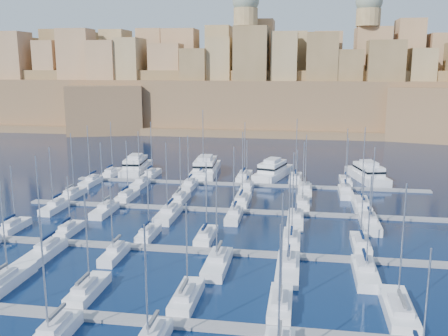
% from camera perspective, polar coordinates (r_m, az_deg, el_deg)
% --- Properties ---
extents(ground, '(600.00, 600.00, 0.00)m').
position_cam_1_polar(ground, '(88.28, 0.05, -6.84)').
color(ground, black).
rests_on(ground, ground).
extents(pontoon_near, '(84.00, 2.00, 0.40)m').
position_cam_1_polar(pontoon_near, '(57.59, -5.60, -17.25)').
color(pontoon_near, slate).
rests_on(pontoon_near, ground).
extents(pontoon_mid_near, '(84.00, 2.00, 0.40)m').
position_cam_1_polar(pontoon_mid_near, '(77.08, -1.39, -9.48)').
color(pontoon_mid_near, slate).
rests_on(pontoon_mid_near, ground).
extents(pontoon_mid_far, '(84.00, 2.00, 0.40)m').
position_cam_1_polar(pontoon_mid_far, '(97.65, 0.99, -4.89)').
color(pontoon_mid_far, slate).
rests_on(pontoon_mid_far, ground).
extents(pontoon_far, '(84.00, 2.00, 0.40)m').
position_cam_1_polar(pontoon_far, '(118.73, 2.52, -1.90)').
color(pontoon_far, slate).
rests_on(pontoon_far, ground).
extents(sailboat_1, '(3.09, 10.31, 14.62)m').
position_cam_1_polar(sailboat_1, '(71.67, -23.72, -11.71)').
color(sailboat_1, white).
rests_on(sailboat_1, ground).
extents(sailboat_2, '(2.62, 8.73, 13.12)m').
position_cam_1_polar(sailboat_2, '(65.70, -15.30, -13.30)').
color(sailboat_2, white).
rests_on(sailboat_2, ground).
extents(sailboat_3, '(2.68, 8.93, 12.55)m').
position_cam_1_polar(sailboat_3, '(61.95, -4.32, -14.49)').
color(sailboat_3, white).
rests_on(sailboat_3, ground).
extents(sailboat_4, '(2.68, 8.92, 14.18)m').
position_cam_1_polar(sailboat_4, '(60.52, 6.45, -15.18)').
color(sailboat_4, white).
rests_on(sailboat_4, ground).
extents(sailboat_5, '(3.10, 10.34, 15.67)m').
position_cam_1_polar(sailboat_5, '(62.11, 19.31, -15.04)').
color(sailboat_5, white).
rests_on(sailboat_5, ground).
extents(sailboat_8, '(2.77, 9.24, 14.14)m').
position_cam_1_polar(sailboat_8, '(56.79, -19.09, -17.70)').
color(sailboat_8, white).
rests_on(sailboat_8, ground).
extents(sailboat_12, '(2.29, 7.63, 11.67)m').
position_cam_1_polar(sailboat_12, '(93.96, -22.88, -6.18)').
color(sailboat_12, white).
rests_on(sailboat_12, ground).
extents(sailboat_13, '(2.23, 7.43, 10.14)m').
position_cam_1_polar(sailboat_13, '(88.98, -17.28, -6.76)').
color(sailboat_13, white).
rests_on(sailboat_13, ground).
extents(sailboat_14, '(2.32, 7.73, 12.25)m').
position_cam_1_polar(sailboat_14, '(83.99, -8.67, -7.44)').
color(sailboat_14, white).
rests_on(sailboat_14, ground).
extents(sailboat_15, '(2.54, 8.45, 13.21)m').
position_cam_1_polar(sailboat_15, '(81.96, -2.08, -7.78)').
color(sailboat_15, white).
rests_on(sailboat_15, ground).
extents(sailboat_16, '(2.74, 9.15, 15.07)m').
position_cam_1_polar(sailboat_16, '(80.85, 7.72, -8.15)').
color(sailboat_16, white).
rests_on(sailboat_16, ground).
extents(sailboat_17, '(2.64, 8.81, 12.85)m').
position_cam_1_polar(sailboat_17, '(81.21, 15.35, -8.39)').
color(sailboat_17, white).
rests_on(sailboat_17, ground).
extents(sailboat_19, '(2.85, 9.50, 15.73)m').
position_cam_1_polar(sailboat_19, '(79.91, -19.80, -8.99)').
color(sailboat_19, white).
rests_on(sailboat_19, ground).
extents(sailboat_20, '(2.28, 7.61, 11.51)m').
position_cam_1_polar(sailboat_20, '(76.34, -12.41, -9.57)').
color(sailboat_20, white).
rests_on(sailboat_20, ground).
extents(sailboat_21, '(3.01, 10.03, 14.75)m').
position_cam_1_polar(sailboat_21, '(71.18, -0.76, -10.84)').
color(sailboat_21, white).
rests_on(sailboat_21, ground).
extents(sailboat_22, '(3.07, 10.25, 15.34)m').
position_cam_1_polar(sailboat_22, '(70.17, 7.32, -11.28)').
color(sailboat_22, white).
rests_on(sailboat_22, ground).
extents(sailboat_23, '(2.96, 9.87, 14.48)m').
position_cam_1_polar(sailboat_23, '(70.86, 15.83, -11.42)').
color(sailboat_23, white).
rests_on(sailboat_23, ground).
extents(sailboat_24, '(2.57, 8.55, 14.17)m').
position_cam_1_polar(sailboat_24, '(112.75, -16.87, -2.85)').
color(sailboat_24, white).
rests_on(sailboat_24, ground).
extents(sailboat_25, '(2.65, 8.84, 12.87)m').
position_cam_1_polar(sailboat_25, '(108.13, -11.00, -3.17)').
color(sailboat_25, white).
rests_on(sailboat_25, ground).
extents(sailboat_26, '(2.67, 8.91, 13.83)m').
position_cam_1_polar(sailboat_26, '(104.80, -5.04, -3.47)').
color(sailboat_26, white).
rests_on(sailboat_26, ground).
extents(sailboat_27, '(2.91, 9.71, 15.13)m').
position_cam_1_polar(sailboat_27, '(102.82, 2.07, -3.72)').
color(sailboat_27, white).
rests_on(sailboat_27, ground).
extents(sailboat_28, '(2.74, 9.13, 13.51)m').
position_cam_1_polar(sailboat_28, '(101.82, 8.95, -4.02)').
color(sailboat_28, white).
rests_on(sailboat_28, ground).
extents(sailboat_29, '(3.17, 10.55, 16.55)m').
position_cam_1_polar(sailboat_29, '(103.15, 15.42, -4.08)').
color(sailboat_29, white).
rests_on(sailboat_29, ground).
extents(sailboat_30, '(2.51, 8.36, 13.01)m').
position_cam_1_polar(sailboat_30, '(103.48, -18.79, -4.27)').
color(sailboat_30, white).
rests_on(sailboat_30, ground).
extents(sailboat_31, '(2.68, 8.93, 14.23)m').
position_cam_1_polar(sailboat_31, '(98.81, -13.47, -4.69)').
color(sailboat_31, white).
rests_on(sailboat_31, ground).
extents(sailboat_32, '(3.09, 10.30, 14.65)m').
position_cam_1_polar(sailboat_32, '(94.08, -6.38, -5.25)').
color(sailboat_32, white).
rests_on(sailboat_32, ground).
extents(sailboat_33, '(2.51, 8.37, 14.07)m').
position_cam_1_polar(sailboat_33, '(92.55, 1.15, -5.48)').
color(sailboat_33, white).
rests_on(sailboat_33, ground).
extents(sailboat_34, '(2.83, 9.44, 13.84)m').
position_cam_1_polar(sailboat_34, '(91.22, 8.16, -5.85)').
color(sailboat_34, white).
rests_on(sailboat_34, ground).
extents(sailboat_35, '(3.03, 10.09, 14.80)m').
position_cam_1_polar(sailboat_35, '(91.68, 16.32, -6.12)').
color(sailboat_35, white).
rests_on(sailboat_35, ground).
extents(sailboat_36, '(2.55, 8.49, 14.22)m').
position_cam_1_polar(sailboat_36, '(132.23, -12.70, -0.54)').
color(sailboat_36, white).
rests_on(sailboat_36, ground).
extents(sailboat_37, '(2.75, 9.18, 14.36)m').
position_cam_1_polar(sailboat_37, '(129.03, -8.31, -0.67)').
color(sailboat_37, white).
rests_on(sailboat_37, ground).
extents(sailboat_38, '(3.02, 10.08, 17.51)m').
position_cam_1_polar(sailboat_38, '(126.11, -2.43, -0.83)').
color(sailboat_38, white).
rests_on(sailboat_38, ground).
extents(sailboat_39, '(3.12, 10.41, 14.61)m').
position_cam_1_polar(sailboat_39, '(124.61, 2.32, -0.99)').
color(sailboat_39, white).
rests_on(sailboat_39, ground).
extents(sailboat_40, '(2.99, 9.97, 15.67)m').
position_cam_1_polar(sailboat_40, '(123.57, 8.16, -1.20)').
color(sailboat_40, white).
rests_on(sailboat_40, ground).
extents(sailboat_41, '(2.61, 8.70, 13.67)m').
position_cam_1_polar(sailboat_41, '(123.37, 13.71, -1.46)').
color(sailboat_41, white).
rests_on(sailboat_41, ground).
extents(sailboat_42, '(2.63, 8.76, 14.61)m').
position_cam_1_polar(sailboat_42, '(123.31, -14.95, -1.52)').
color(sailboat_42, white).
rests_on(sailboat_42, ground).
extents(sailboat_43, '(2.50, 8.34, 13.43)m').
position_cam_1_polar(sailboat_43, '(119.07, -9.52, -1.75)').
color(sailboat_43, white).
rests_on(sailboat_43, ground).
extents(sailboat_44, '(2.63, 8.77, 12.75)m').
position_cam_1_polar(sailboat_44, '(115.68, -4.02, -2.01)').
color(sailboat_44, white).
rests_on(sailboat_44, ground).
extents(sailboat_45, '(2.46, 8.21, 11.99)m').
position_cam_1_polar(sailboat_45, '(113.69, 2.63, -2.25)').
color(sailboat_45, white).
rests_on(sailboat_45, ground).
extents(sailboat_46, '(2.98, 9.92, 13.63)m').
position_cam_1_polar(sailboat_46, '(112.18, 9.22, -2.56)').
color(sailboat_46, white).
rests_on(sailboat_46, ground).
extents(sailboat_47, '(2.83, 9.43, 13.05)m').
position_cam_1_polar(sailboat_47, '(112.80, 13.72, -2.67)').
color(sailboat_47, white).
rests_on(sailboat_47, ground).
extents(motor_yacht_a, '(6.76, 17.77, 5.25)m').
position_cam_1_polar(motor_yacht_a, '(134.61, -10.01, 0.21)').
color(motor_yacht_a, white).
rests_on(motor_yacht_a, ground).
extents(motor_yacht_b, '(7.12, 19.88, 5.25)m').
position_cam_1_polar(motor_yacht_b, '(130.72, -2.11, 0.04)').
color(motor_yacht_b, white).
rests_on(motor_yacht_b, ground).
extents(motor_yacht_c, '(9.76, 18.12, 5.25)m').
position_cam_1_polar(motor_yacht_c, '(127.47, 5.62, -0.30)').
color(motor_yacht_c, white).
rests_on(motor_yacht_c, ground).
extents(motor_yacht_d, '(9.67, 18.75, 5.25)m').
position_cam_1_polar(motor_yacht_d, '(128.51, 16.09, -0.61)').
color(motor_yacht_d, white).
rests_on(motor_yacht_d, ground).
extents(fortified_city, '(460.00, 108.95, 59.52)m').
position_cam_1_polar(fortified_city, '(238.67, 6.02, 8.39)').
color(fortified_city, brown).
rests_on(fortified_city, ground).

